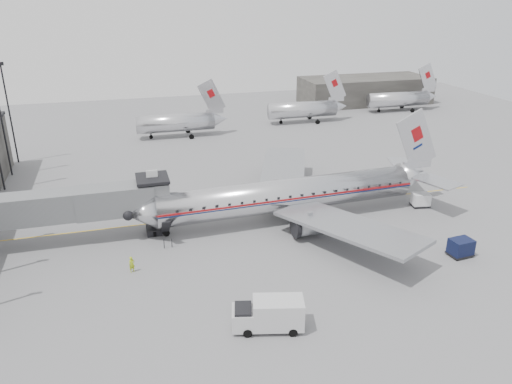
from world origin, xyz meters
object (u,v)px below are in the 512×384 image
(service_van, at_px, (269,314))
(baggage_cart_navy, at_px, (461,247))
(airliner, at_px, (294,194))
(ramp_worker, at_px, (132,264))
(baggage_cart_white, at_px, (421,200))

(service_van, distance_m, baggage_cart_navy, 22.75)
(airliner, distance_m, ramp_worker, 20.25)
(service_van, height_order, baggage_cart_white, service_van)
(baggage_cart_navy, relative_size, baggage_cart_white, 1.02)
(baggage_cart_navy, bearing_deg, baggage_cart_white, 69.82)
(baggage_cart_navy, height_order, ramp_worker, baggage_cart_navy)
(service_van, height_order, ramp_worker, service_van)
(airliner, height_order, baggage_cart_white, airliner)
(baggage_cart_white, bearing_deg, airliner, -173.97)
(service_van, distance_m, baggage_cart_white, 30.87)
(airliner, height_order, service_van, airliner)
(ramp_worker, bearing_deg, airliner, -2.04)
(airliner, relative_size, baggage_cart_white, 15.72)
(ramp_worker, bearing_deg, baggage_cart_white, -13.18)
(service_van, bearing_deg, baggage_cart_white, 49.53)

